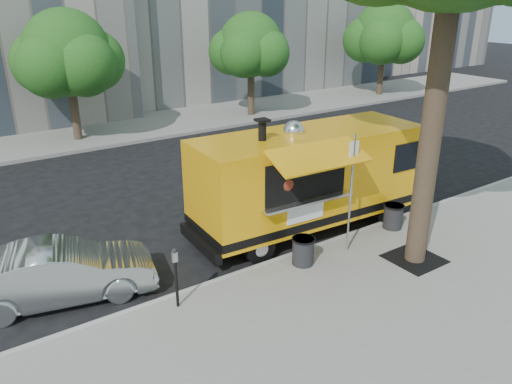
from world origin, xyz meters
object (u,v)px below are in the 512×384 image
parking_meter (176,271)px  food_truck (308,178)px  far_tree_c (251,45)px  sign_post (351,187)px  far_tree_b (67,53)px  sedan (61,273)px  trash_bin_right (393,216)px  trash_bin_left (303,250)px  far_tree_d (384,33)px

parking_meter → food_truck: size_ratio=0.20×
far_tree_c → sign_post: (-6.45, -13.95, -1.87)m
far_tree_b → parking_meter: far_tree_b is taller
sedan → trash_bin_right: 8.49m
parking_meter → trash_bin_left: size_ratio=2.00×
parking_meter → trash_bin_right: 6.52m
far_tree_b → trash_bin_left: bearing=-85.1°
far_tree_b → far_tree_d: 19.00m
far_tree_b → far_tree_c: (9.00, -0.30, -0.12)m
trash_bin_right → far_tree_d: bearing=43.8°
far_tree_d → trash_bin_right: 20.37m
sign_post → food_truck: 1.75m
sedan → trash_bin_left: size_ratio=5.81×
far_tree_c → sign_post: size_ratio=1.74×
parking_meter → far_tree_b: bearing=81.9°
sedan → parking_meter: bearing=-122.3°
trash_bin_left → trash_bin_right: bearing=2.5°
sign_post → sedan: (-6.35, 2.03, -1.21)m
far_tree_c → food_truck: bearing=-117.4°
far_tree_c → trash_bin_left: bearing=-119.3°
far_tree_c → sedan: far_tree_c is taller
trash_bin_left → trash_bin_right: size_ratio=1.00×
far_tree_d → parking_meter: far_tree_d is taller
sign_post → food_truck: food_truck is taller
far_tree_b → sign_post: 14.61m
sign_post → far_tree_d: bearing=40.7°
far_tree_d → sign_post: size_ratio=1.88×
parking_meter → sedan: bearing=134.5°
parking_meter → trash_bin_right: parking_meter is taller
far_tree_c → parking_meter: bearing=-128.7°
sign_post → trash_bin_left: sign_post is taller
far_tree_c → far_tree_d: (10.00, 0.20, 0.17)m
food_truck → trash_bin_right: bearing=-35.6°
far_tree_d → sign_post: (-16.45, -14.15, -2.04)m
food_truck → sedan: food_truck is taller
food_truck → trash_bin_left: (-1.44, -1.62, -1.04)m
far_tree_d → parking_meter: bearing=-146.4°
far_tree_b → parking_meter: size_ratio=4.12×
far_tree_b → sign_post: size_ratio=1.83×
trash_bin_right → food_truck: bearing=141.3°
far_tree_c → far_tree_d: size_ratio=0.92×
far_tree_b → sedan: far_tree_b is taller
far_tree_b → trash_bin_right: far_tree_b is taller
sign_post → trash_bin_right: (1.95, 0.25, -1.34)m
far_tree_d → food_truck: far_tree_d is taller
parking_meter → far_tree_c: bearing=51.3°
far_tree_c → trash_bin_right: 14.77m
food_truck → trash_bin_right: (1.83, -1.47, -1.04)m
far_tree_c → sedan: size_ratio=1.34×
far_tree_d → sedan: size_ratio=1.46×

